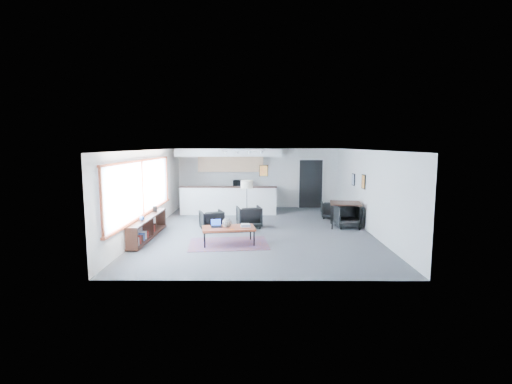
{
  "coord_description": "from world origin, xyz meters",
  "views": [
    {
      "loc": [
        -0.02,
        -11.79,
        2.77
      ],
      "look_at": [
        -0.09,
        0.4,
        1.2
      ],
      "focal_mm": 26.0,
      "sensor_mm": 36.0,
      "label": 1
    }
  ],
  "objects_px": {
    "armchair_right": "(249,216)",
    "microwave": "(240,183)",
    "laptop": "(216,225)",
    "ceramic_pot": "(227,223)",
    "coffee_table": "(228,229)",
    "floor_lamp": "(247,186)",
    "dining_table": "(345,205)",
    "armchair_left": "(212,219)",
    "dining_chair_near": "(348,217)",
    "book_stack": "(246,225)",
    "dining_chair_far": "(330,210)"
  },
  "relations": [
    {
      "from": "laptop",
      "to": "coffee_table",
      "type": "bearing_deg",
      "value": -24.29
    },
    {
      "from": "coffee_table",
      "to": "microwave",
      "type": "distance_m",
      "value": 5.86
    },
    {
      "from": "laptop",
      "to": "armchair_right",
      "type": "xyz_separation_m",
      "value": [
        0.88,
        2.02,
        -0.14
      ]
    },
    {
      "from": "laptop",
      "to": "ceramic_pot",
      "type": "distance_m",
      "value": 0.33
    },
    {
      "from": "coffee_table",
      "to": "floor_lamp",
      "type": "distance_m",
      "value": 3.19
    },
    {
      "from": "laptop",
      "to": "dining_table",
      "type": "distance_m",
      "value": 4.63
    },
    {
      "from": "floor_lamp",
      "to": "armchair_left",
      "type": "bearing_deg",
      "value": -129.03
    },
    {
      "from": "armchair_left",
      "to": "armchair_right",
      "type": "relative_size",
      "value": 0.91
    },
    {
      "from": "ceramic_pot",
      "to": "coffee_table",
      "type": "bearing_deg",
      "value": 30.29
    },
    {
      "from": "dining_chair_far",
      "to": "armchair_left",
      "type": "bearing_deg",
      "value": 31.48
    },
    {
      "from": "ceramic_pot",
      "to": "book_stack",
      "type": "xyz_separation_m",
      "value": [
        0.52,
        0.08,
        -0.09
      ]
    },
    {
      "from": "microwave",
      "to": "floor_lamp",
      "type": "bearing_deg",
      "value": -73.91
    },
    {
      "from": "dining_chair_near",
      "to": "microwave",
      "type": "bearing_deg",
      "value": 131.64
    },
    {
      "from": "laptop",
      "to": "floor_lamp",
      "type": "relative_size",
      "value": 0.23
    },
    {
      "from": "microwave",
      "to": "laptop",
      "type": "bearing_deg",
      "value": -85.57
    },
    {
      "from": "dining_chair_near",
      "to": "book_stack",
      "type": "bearing_deg",
      "value": -152.56
    },
    {
      "from": "microwave",
      "to": "ceramic_pot",
      "type": "bearing_deg",
      "value": -82.44
    },
    {
      "from": "dining_table",
      "to": "dining_chair_far",
      "type": "height_order",
      "value": "dining_table"
    },
    {
      "from": "ceramic_pot",
      "to": "armchair_left",
      "type": "height_order",
      "value": "ceramic_pot"
    },
    {
      "from": "ceramic_pot",
      "to": "dining_chair_far",
      "type": "height_order",
      "value": "ceramic_pot"
    },
    {
      "from": "laptop",
      "to": "armchair_left",
      "type": "relative_size",
      "value": 0.49
    },
    {
      "from": "armchair_right",
      "to": "microwave",
      "type": "relative_size",
      "value": 1.4
    },
    {
      "from": "dining_chair_near",
      "to": "dining_chair_far",
      "type": "relative_size",
      "value": 1.21
    },
    {
      "from": "laptop",
      "to": "floor_lamp",
      "type": "xyz_separation_m",
      "value": [
        0.78,
        2.97,
        0.77
      ]
    },
    {
      "from": "laptop",
      "to": "armchair_left",
      "type": "bearing_deg",
      "value": 88.93
    },
    {
      "from": "ceramic_pot",
      "to": "floor_lamp",
      "type": "distance_m",
      "value": 3.18
    },
    {
      "from": "floor_lamp",
      "to": "microwave",
      "type": "xyz_separation_m",
      "value": [
        -0.37,
        2.78,
        -0.18
      ]
    },
    {
      "from": "armchair_right",
      "to": "floor_lamp",
      "type": "distance_m",
      "value": 1.32
    },
    {
      "from": "armchair_left",
      "to": "coffee_table",
      "type": "bearing_deg",
      "value": 91.51
    },
    {
      "from": "coffee_table",
      "to": "dining_table",
      "type": "relative_size",
      "value": 1.38
    },
    {
      "from": "coffee_table",
      "to": "dining_table",
      "type": "xyz_separation_m",
      "value": [
        3.76,
        2.18,
        0.32
      ]
    },
    {
      "from": "laptop",
      "to": "book_stack",
      "type": "height_order",
      "value": "laptop"
    },
    {
      "from": "coffee_table",
      "to": "ceramic_pot",
      "type": "distance_m",
      "value": 0.17
    },
    {
      "from": "armchair_right",
      "to": "dining_chair_near",
      "type": "height_order",
      "value": "armchair_right"
    },
    {
      "from": "armchair_left",
      "to": "dining_table",
      "type": "xyz_separation_m",
      "value": [
        4.45,
        0.51,
        0.4
      ]
    },
    {
      "from": "dining_table",
      "to": "microwave",
      "type": "xyz_separation_m",
      "value": [
        -3.71,
        3.64,
        0.36
      ]
    },
    {
      "from": "dining_chair_far",
      "to": "armchair_right",
      "type": "bearing_deg",
      "value": 33.84
    },
    {
      "from": "armchair_left",
      "to": "microwave",
      "type": "xyz_separation_m",
      "value": [
        0.74,
        4.15,
        0.76
      ]
    },
    {
      "from": "armchair_left",
      "to": "dining_chair_near",
      "type": "xyz_separation_m",
      "value": [
        4.53,
        0.45,
        0.0
      ]
    },
    {
      "from": "floor_lamp",
      "to": "dining_table",
      "type": "distance_m",
      "value": 3.49
    },
    {
      "from": "dining_chair_far",
      "to": "book_stack",
      "type": "bearing_deg",
      "value": 55.61
    },
    {
      "from": "ceramic_pot",
      "to": "book_stack",
      "type": "distance_m",
      "value": 0.53
    },
    {
      "from": "armchair_right",
      "to": "laptop",
      "type": "bearing_deg",
      "value": 54.57
    },
    {
      "from": "laptop",
      "to": "microwave",
      "type": "relative_size",
      "value": 0.62
    },
    {
      "from": "dining_table",
      "to": "dining_chair_far",
      "type": "xyz_separation_m",
      "value": [
        -0.19,
        1.54,
        -0.46
      ]
    },
    {
      "from": "dining_chair_near",
      "to": "laptop",
      "type": "bearing_deg",
      "value": -158.05
    },
    {
      "from": "armchair_left",
      "to": "floor_lamp",
      "type": "bearing_deg",
      "value": -149.74
    },
    {
      "from": "dining_chair_near",
      "to": "armchair_right",
      "type": "bearing_deg",
      "value": 176.37
    },
    {
      "from": "armchair_left",
      "to": "dining_table",
      "type": "distance_m",
      "value": 4.5
    },
    {
      "from": "armchair_right",
      "to": "dining_chair_far",
      "type": "distance_m",
      "value": 3.45
    }
  ]
}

